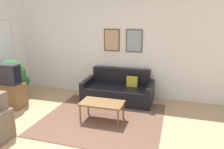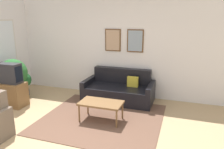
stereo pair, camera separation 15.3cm
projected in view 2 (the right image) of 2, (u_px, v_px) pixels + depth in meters
The scene contains 10 objects.
ground_plane at pixel (56, 143), 3.85m from camera, with size 16.00×16.00×0.00m, color tan.
area_rug at pixel (102, 118), 4.79m from camera, with size 2.55×2.33×0.01m.
wall_back at pixel (109, 47), 6.07m from camera, with size 8.00×0.09×2.70m.
couch at pixel (119, 90), 5.78m from camera, with size 1.81×0.90×0.81m.
coffee_table at pixel (101, 104), 4.61m from camera, with size 0.90×0.51×0.42m.
tv_stand at pixel (11, 94), 5.44m from camera, with size 0.74×0.42×0.60m.
tv at pixel (9, 73), 5.30m from camera, with size 0.62×0.28×0.49m.
potted_plant_tall at pixel (13, 74), 5.61m from camera, with size 0.72×0.72×1.13m.
potted_plant_by_window at pixel (24, 81), 6.12m from camera, with size 0.40×0.40×0.66m.
potted_plant_small at pixel (16, 84), 6.05m from camera, with size 0.39×0.39×0.62m.
Camera 2 is at (2.02, -2.92, 2.16)m, focal length 35.00 mm.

